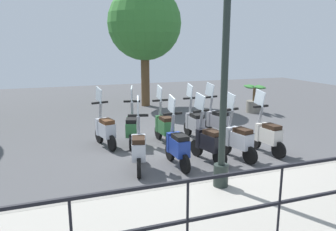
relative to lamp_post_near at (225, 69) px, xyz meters
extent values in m
plane|color=#4C4C4F|center=(2.40, -0.43, -2.23)|extent=(28.00, 28.00, 0.00)
cube|color=#A39E93|center=(-0.80, -0.43, -2.15)|extent=(2.20, 20.00, 0.15)
cube|color=gray|center=(0.25, -0.43, -2.15)|extent=(0.10, 20.00, 0.15)
cube|color=black|center=(-1.80, -0.43, -1.03)|extent=(0.04, 16.00, 0.04)
cube|color=black|center=(-1.80, -0.43, -1.50)|extent=(0.04, 16.00, 0.04)
cylinder|color=black|center=(-1.80, 0.18, -1.55)|extent=(0.03, 0.03, 1.05)
cylinder|color=black|center=(-1.80, 1.42, -1.55)|extent=(0.03, 0.03, 1.05)
cylinder|color=#232D28|center=(0.00, 0.00, -1.88)|extent=(0.26, 0.26, 0.40)
cylinder|color=#232D28|center=(0.00, 0.00, 0.19)|extent=(0.12, 0.12, 4.54)
cylinder|color=brown|center=(8.61, -1.06, -1.07)|extent=(0.36, 0.36, 2.31)
sphere|color=#387A33|center=(8.61, -1.06, 1.22)|extent=(3.04, 3.04, 3.04)
cylinder|color=slate|center=(5.86, -4.64, -2.00)|extent=(0.56, 0.56, 0.45)
cylinder|color=brown|center=(5.86, -4.64, -1.53)|extent=(0.10, 0.10, 0.50)
ellipsoid|color=#2D6B2D|center=(6.11, -4.64, -1.23)|extent=(0.56, 0.16, 0.10)
ellipsoid|color=#2D6B2D|center=(5.61, -4.64, -1.23)|extent=(0.56, 0.16, 0.10)
ellipsoid|color=#2D6B2D|center=(5.86, -4.39, -1.23)|extent=(0.56, 0.16, 0.10)
ellipsoid|color=#2D6B2D|center=(5.86, -4.89, -1.23)|extent=(0.56, 0.16, 0.10)
ellipsoid|color=#2D6B2D|center=(6.04, -4.46, -1.23)|extent=(0.56, 0.16, 0.10)
ellipsoid|color=#2D6B2D|center=(5.68, -4.82, -1.23)|extent=(0.56, 0.16, 0.10)
cylinder|color=black|center=(1.99, -2.06, -2.03)|extent=(0.41, 0.13, 0.40)
cylinder|color=black|center=(1.16, -2.16, -2.03)|extent=(0.41, 0.13, 0.40)
cube|color=beige|center=(1.49, -2.12, -1.75)|extent=(0.63, 0.35, 0.36)
cube|color=beige|center=(1.78, -2.09, -1.73)|extent=(0.15, 0.31, 0.44)
cube|color=black|center=(1.42, -2.13, -1.52)|extent=(0.43, 0.30, 0.10)
cylinder|color=gray|center=(1.84, -2.08, -1.37)|extent=(0.19, 0.09, 0.55)
cube|color=black|center=(1.84, -2.08, -1.10)|extent=(0.11, 0.44, 0.05)
cube|color=silver|center=(1.90, -2.08, -0.90)|extent=(0.39, 0.07, 0.42)
cylinder|color=black|center=(1.89, -1.15, -2.03)|extent=(0.41, 0.16, 0.40)
cylinder|color=black|center=(1.08, -1.33, -2.03)|extent=(0.41, 0.16, 0.40)
cube|color=#B7BCC6|center=(1.40, -1.26, -1.75)|extent=(0.65, 0.40, 0.36)
cube|color=#B7BCC6|center=(1.69, -1.20, -1.73)|extent=(0.18, 0.32, 0.44)
cube|color=black|center=(1.33, -1.27, -1.52)|extent=(0.45, 0.34, 0.10)
cylinder|color=gray|center=(1.74, -1.19, -1.37)|extent=(0.19, 0.11, 0.55)
cube|color=black|center=(1.74, -1.19, -1.10)|extent=(0.15, 0.44, 0.05)
cube|color=silver|center=(1.80, -1.17, -0.90)|extent=(0.39, 0.11, 0.42)
cylinder|color=black|center=(1.98, -0.43, -2.03)|extent=(0.41, 0.17, 0.40)
cylinder|color=black|center=(1.17, -0.62, -2.03)|extent=(0.41, 0.17, 0.40)
cube|color=black|center=(1.49, -0.54, -1.75)|extent=(0.65, 0.41, 0.36)
cube|color=black|center=(1.77, -0.48, -1.73)|extent=(0.19, 0.32, 0.44)
cube|color=black|center=(1.42, -0.56, -1.52)|extent=(0.45, 0.35, 0.10)
cylinder|color=gray|center=(1.83, -0.46, -1.37)|extent=(0.19, 0.11, 0.55)
cube|color=black|center=(1.83, -0.46, -1.10)|extent=(0.16, 0.44, 0.05)
cube|color=silver|center=(1.89, -0.45, -0.90)|extent=(0.38, 0.12, 0.42)
cylinder|color=black|center=(1.91, 0.27, -2.03)|extent=(0.40, 0.09, 0.40)
cylinder|color=black|center=(1.08, 0.24, -2.03)|extent=(0.40, 0.09, 0.40)
cube|color=navy|center=(1.41, 0.25, -1.75)|extent=(0.61, 0.30, 0.36)
cube|color=navy|center=(1.70, 0.26, -1.73)|extent=(0.13, 0.30, 0.44)
cube|color=black|center=(1.34, 0.25, -1.52)|extent=(0.41, 0.27, 0.10)
cylinder|color=gray|center=(1.76, 0.26, -1.37)|extent=(0.19, 0.08, 0.55)
cube|color=black|center=(1.76, 0.26, -1.10)|extent=(0.07, 0.44, 0.05)
cube|color=silver|center=(1.82, 0.26, -0.90)|extent=(0.39, 0.04, 0.42)
cylinder|color=black|center=(1.99, 0.98, -2.03)|extent=(0.41, 0.18, 0.40)
cylinder|color=black|center=(1.19, 1.19, -2.03)|extent=(0.41, 0.18, 0.40)
cube|color=#B7BCC6|center=(1.51, 1.11, -1.75)|extent=(0.65, 0.42, 0.36)
cube|color=#B7BCC6|center=(1.79, 1.04, -1.73)|extent=(0.19, 0.32, 0.44)
cube|color=black|center=(1.44, 1.13, -1.52)|extent=(0.45, 0.35, 0.10)
cylinder|color=gray|center=(1.85, 1.02, -1.37)|extent=(0.19, 0.11, 0.55)
cube|color=black|center=(1.85, 1.02, -1.10)|extent=(0.17, 0.44, 0.05)
cube|color=silver|center=(1.91, 1.00, -0.90)|extent=(0.38, 0.13, 0.42)
cylinder|color=black|center=(3.69, -1.55, -2.03)|extent=(0.41, 0.17, 0.40)
cylinder|color=black|center=(2.88, -1.74, -2.03)|extent=(0.41, 0.17, 0.40)
cube|color=gray|center=(3.20, -1.67, -1.75)|extent=(0.65, 0.41, 0.36)
cube|color=gray|center=(3.49, -1.60, -1.73)|extent=(0.19, 0.32, 0.44)
cube|color=black|center=(3.14, -1.68, -1.52)|extent=(0.45, 0.35, 0.10)
cylinder|color=gray|center=(3.54, -1.58, -1.37)|extent=(0.19, 0.11, 0.55)
cube|color=black|center=(3.54, -1.58, -1.10)|extent=(0.16, 0.44, 0.05)
cube|color=silver|center=(3.60, -1.57, -0.90)|extent=(0.38, 0.12, 0.42)
cylinder|color=black|center=(3.69, -0.93, -2.03)|extent=(0.40, 0.09, 0.40)
cylinder|color=black|center=(2.86, -0.96, -2.03)|extent=(0.40, 0.09, 0.40)
cube|color=gray|center=(3.19, -0.95, -1.75)|extent=(0.61, 0.30, 0.36)
cube|color=gray|center=(3.48, -0.94, -1.73)|extent=(0.13, 0.30, 0.44)
cube|color=black|center=(3.12, -0.95, -1.52)|extent=(0.41, 0.27, 0.10)
cylinder|color=gray|center=(3.54, -0.94, -1.37)|extent=(0.19, 0.08, 0.55)
cube|color=black|center=(3.54, -0.94, -1.10)|extent=(0.08, 0.44, 0.05)
cube|color=silver|center=(3.60, -0.94, -0.90)|extent=(0.39, 0.04, 0.42)
cylinder|color=black|center=(3.63, -0.01, -2.03)|extent=(0.40, 0.10, 0.40)
cylinder|color=black|center=(2.80, -0.05, -2.03)|extent=(0.40, 0.10, 0.40)
cube|color=#2D6B38|center=(3.13, -0.04, -1.75)|extent=(0.61, 0.31, 0.36)
cube|color=#2D6B38|center=(3.42, -0.02, -1.73)|extent=(0.13, 0.31, 0.44)
cube|color=black|center=(3.06, -0.04, -1.52)|extent=(0.41, 0.28, 0.10)
cylinder|color=gray|center=(3.48, -0.02, -1.37)|extent=(0.19, 0.08, 0.55)
cube|color=black|center=(3.48, -0.02, -1.10)|extent=(0.08, 0.44, 0.05)
cube|color=silver|center=(3.54, -0.02, -0.90)|extent=(0.39, 0.05, 0.42)
cylinder|color=black|center=(3.73, 0.69, -2.03)|extent=(0.41, 0.19, 0.40)
cylinder|color=black|center=(2.94, 0.94, -2.03)|extent=(0.41, 0.19, 0.40)
cube|color=#2D6B38|center=(3.25, 0.84, -1.75)|extent=(0.66, 0.44, 0.36)
cube|color=#2D6B38|center=(3.53, 0.76, -1.73)|extent=(0.20, 0.32, 0.44)
cube|color=black|center=(3.18, 0.86, -1.52)|extent=(0.46, 0.37, 0.10)
cylinder|color=gray|center=(3.59, 0.74, -1.37)|extent=(0.20, 0.12, 0.55)
cube|color=black|center=(3.59, 0.74, -1.10)|extent=(0.19, 0.44, 0.05)
cube|color=silver|center=(3.64, 0.72, -0.90)|extent=(0.38, 0.14, 0.42)
cylinder|color=black|center=(3.83, 1.60, -2.03)|extent=(0.41, 0.17, 0.40)
cylinder|color=black|center=(3.03, 1.41, -2.03)|extent=(0.41, 0.17, 0.40)
cube|color=#B7BCC6|center=(3.35, 1.49, -1.75)|extent=(0.65, 0.41, 0.36)
cube|color=#B7BCC6|center=(3.63, 1.55, -1.73)|extent=(0.19, 0.32, 0.44)
cube|color=#4C2D19|center=(3.28, 1.47, -1.52)|extent=(0.45, 0.35, 0.10)
cylinder|color=gray|center=(3.69, 1.57, -1.37)|extent=(0.19, 0.11, 0.55)
cube|color=black|center=(3.69, 1.57, -1.10)|extent=(0.16, 0.44, 0.05)
cube|color=silver|center=(3.74, 1.58, -0.90)|extent=(0.38, 0.12, 0.42)
camera|label=1|loc=(-4.82, 2.72, 0.42)|focal=35.00mm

